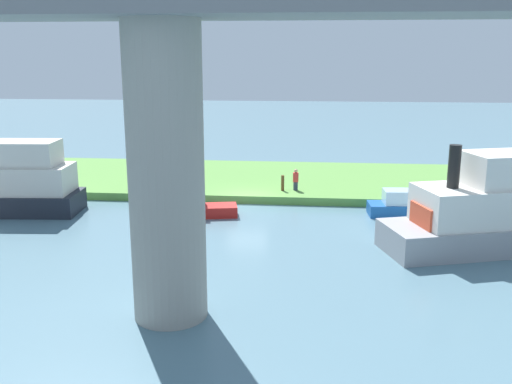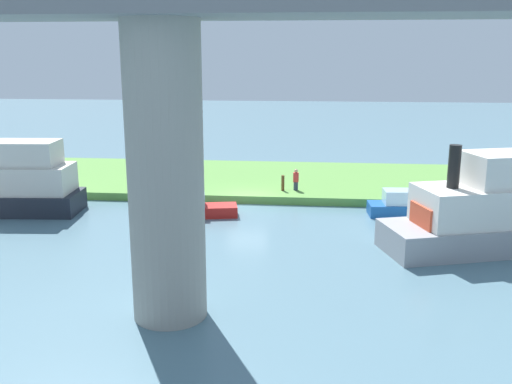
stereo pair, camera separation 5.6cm
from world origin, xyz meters
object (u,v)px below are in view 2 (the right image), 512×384
Objects in this scene: bridge_pylon at (166,175)px; mooring_post at (283,183)px; skiff_small at (199,208)px; riverboat_paddlewheel at (405,206)px; motorboat_red at (496,210)px; motorboat_white at (6,184)px; person_on_bank at (296,179)px.

bridge_pylon reaches higher than mooring_post.
bridge_pylon is 13.67m from skiff_small.
motorboat_red is at bearing 121.02° from riverboat_paddlewheel.
riverboat_paddlewheel is (-10.34, -14.14, -4.58)m from bridge_pylon.
motorboat_white reaches higher than mooring_post.
bridge_pylon is at bearing 32.41° from motorboat_red.
bridge_pylon is 18.27m from motorboat_white.
bridge_pylon is 18.25m from mooring_post.
motorboat_red is at bearing 136.99° from person_on_bank.
bridge_pylon is at bearing 96.59° from skiff_small.
motorboat_white is (26.51, -3.85, -0.16)m from motorboat_red.
motorboat_white is at bearing -44.17° from bridge_pylon.
bridge_pylon reaches higher than riverboat_paddlewheel.
mooring_post is 0.10× the size of motorboat_red.
riverboat_paddlewheel is at bearing -175.99° from motorboat_white.
bridge_pylon is 10.23× the size of mooring_post.
riverboat_paddlewheel is (-7.27, 3.38, -0.46)m from mooring_post.
bridge_pylon reaches higher than skiff_small.
mooring_post is 0.11× the size of motorboat_white.
mooring_post is 6.59m from skiff_small.
riverboat_paddlewheel is at bearing -58.98° from motorboat_red.
motorboat_red is at bearing 140.02° from mooring_post.
motorboat_white is (23.21, 1.63, 1.19)m from riverboat_paddlewheel.
person_on_bank is 13.34m from motorboat_red.
mooring_post is at bearing -39.98° from motorboat_red.
person_on_bank is at bearing -164.88° from mooring_post.
person_on_bank is (-3.89, -17.74, -3.91)m from bridge_pylon.
riverboat_paddlewheel reaches higher than skiff_small.
person_on_bank is at bearing -162.66° from motorboat_white.
mooring_post and riverboat_paddlewheel have the same top height.
person_on_bank is 1.39× the size of mooring_post.
bridge_pylon is 2.22× the size of riverboat_paddlewheel.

